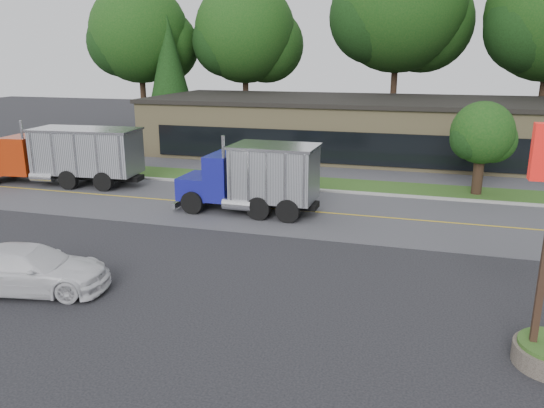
{
  "coord_description": "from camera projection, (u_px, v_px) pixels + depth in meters",
  "views": [
    {
      "loc": [
        7.06,
        -15.55,
        7.38
      ],
      "look_at": [
        1.48,
        3.65,
        1.8
      ],
      "focal_mm": 35.0,
      "sensor_mm": 36.0,
      "label": 1
    }
  ],
  "objects": [
    {
      "name": "rally_car",
      "position": [
        29.0,
        269.0,
        17.14
      ],
      "size": [
        5.46,
        3.18,
        1.49
      ],
      "primitive_type": "imported",
      "rotation": [
        0.0,
        0.0,
        1.8
      ],
      "color": "silver",
      "rests_on": "ground"
    },
    {
      "name": "tree_verge",
      "position": [
        483.0,
        136.0,
        28.6
      ],
      "size": [
        3.58,
        3.37,
        5.11
      ],
      "color": "#382619",
      "rests_on": "ground"
    },
    {
      "name": "evergreen_left",
      "position": [
        170.0,
        71.0,
        48.68
      ],
      "size": [
        4.89,
        4.89,
        11.1
      ],
      "color": "#382619",
      "rests_on": "ground"
    },
    {
      "name": "curb",
      "position": [
        294.0,
        189.0,
        30.47
      ],
      "size": [
        60.0,
        0.3,
        0.12
      ],
      "primitive_type": "cube",
      "color": "#9E9E99",
      "rests_on": "ground"
    },
    {
      "name": "grass_verge",
      "position": [
        301.0,
        183.0,
        32.14
      ],
      "size": [
        60.0,
        3.4,
        0.03
      ],
      "primitive_type": "cube",
      "color": "#254C1A",
      "rests_on": "ground"
    },
    {
      "name": "tree_far_a",
      "position": [
        142.0,
        38.0,
        50.87
      ],
      "size": [
        9.99,
        9.4,
        14.25
      ],
      "color": "#382619",
      "rests_on": "ground"
    },
    {
      "name": "dump_truck_red",
      "position": [
        65.0,
        154.0,
        31.19
      ],
      "size": [
        10.68,
        3.48,
        3.36
      ],
      "rotation": [
        0.0,
        0.0,
        3.23
      ],
      "color": "black",
      "rests_on": "ground"
    },
    {
      "name": "ground",
      "position": [
        201.0,
        278.0,
        18.27
      ],
      "size": [
        140.0,
        140.0,
        0.0
      ],
      "primitive_type": "plane",
      "color": "#313136",
      "rests_on": "ground"
    },
    {
      "name": "tree_far_b",
      "position": [
        247.0,
        37.0,
        50.01
      ],
      "size": [
        10.05,
        9.46,
        14.34
      ],
      "color": "#382619",
      "rests_on": "ground"
    },
    {
      "name": "far_parking",
      "position": [
        317.0,
        167.0,
        36.76
      ],
      "size": [
        60.0,
        7.0,
        0.02
      ],
      "primitive_type": "cube",
      "color": "#5B5B60",
      "rests_on": "ground"
    },
    {
      "name": "center_line",
      "position": [
        273.0,
        209.0,
        26.59
      ],
      "size": [
        60.0,
        0.12,
        0.01
      ],
      "primitive_type": "cube",
      "color": "gold",
      "rests_on": "ground"
    },
    {
      "name": "strip_mall",
      "position": [
        358.0,
        128.0,
        41.24
      ],
      "size": [
        32.0,
        12.0,
        4.0
      ],
      "primitive_type": "cube",
      "color": "tan",
      "rests_on": "ground"
    },
    {
      "name": "dump_truck_blue",
      "position": [
        256.0,
        177.0,
        25.5
      ],
      "size": [
        6.87,
        2.76,
        3.36
      ],
      "rotation": [
        0.0,
        0.0,
        3.12
      ],
      "color": "black",
      "rests_on": "ground"
    },
    {
      "name": "road",
      "position": [
        273.0,
        209.0,
        26.59
      ],
      "size": [
        60.0,
        8.0,
        0.02
      ],
      "primitive_type": "cube",
      "color": "#5B5B60",
      "rests_on": "ground"
    },
    {
      "name": "tree_far_c",
      "position": [
        401.0,
        11.0,
        45.73
      ],
      "size": [
        12.25,
        11.53,
        17.47
      ],
      "color": "#382619",
      "rests_on": "ground"
    }
  ]
}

